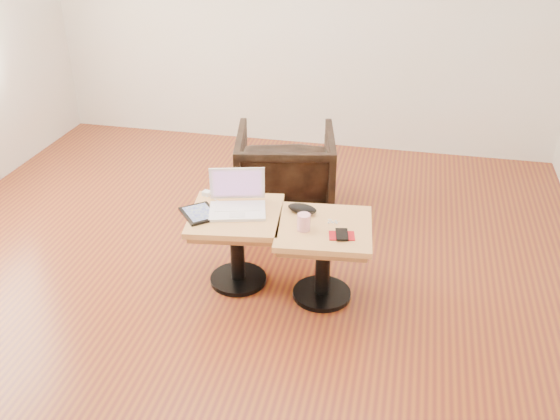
% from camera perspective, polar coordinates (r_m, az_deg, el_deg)
% --- Properties ---
extents(room_shell, '(4.52, 4.52, 2.71)m').
position_cam_1_polar(room_shell, '(3.39, -5.35, 13.31)').
color(room_shell, '#5C2317').
rests_on(room_shell, ground).
extents(side_table_left, '(0.60, 0.60, 0.48)m').
position_cam_1_polar(side_table_left, '(3.70, -4.00, -1.89)').
color(side_table_left, black).
rests_on(side_table_left, ground).
extents(side_table_right, '(0.58, 0.58, 0.48)m').
position_cam_1_polar(side_table_right, '(3.57, 4.01, -3.12)').
color(side_table_right, black).
rests_on(side_table_right, ground).
extents(laptop, '(0.38, 0.34, 0.23)m').
position_cam_1_polar(laptop, '(3.67, -3.92, 0.75)').
color(laptop, white).
rests_on(laptop, side_table_left).
extents(tablet, '(0.28, 0.29, 0.02)m').
position_cam_1_polar(tablet, '(3.64, -7.39, -0.31)').
color(tablet, black).
rests_on(tablet, side_table_left).
extents(charging_adapter, '(0.05, 0.05, 0.03)m').
position_cam_1_polar(charging_adapter, '(3.86, -6.73, 1.54)').
color(charging_adapter, white).
rests_on(charging_adapter, side_table_left).
extents(glasses_case, '(0.19, 0.11, 0.06)m').
position_cam_1_polar(glasses_case, '(3.63, 2.04, 0.13)').
color(glasses_case, black).
rests_on(glasses_case, side_table_right).
extents(striped_cup, '(0.10, 0.10, 0.10)m').
position_cam_1_polar(striped_cup, '(3.45, 2.19, -1.11)').
color(striped_cup, '#CF416B').
rests_on(striped_cup, side_table_right).
extents(earbuds_tangle, '(0.07, 0.04, 0.01)m').
position_cam_1_polar(earbuds_tangle, '(3.55, 4.84, -1.07)').
color(earbuds_tangle, white).
rests_on(earbuds_tangle, side_table_right).
extents(phone_on_sleeve, '(0.16, 0.13, 0.02)m').
position_cam_1_polar(phone_on_sleeve, '(3.42, 5.67, -2.30)').
color(phone_on_sleeve, maroon).
rests_on(phone_on_sleeve, side_table_right).
extents(armchair, '(0.81, 0.82, 0.64)m').
position_cam_1_polar(armchair, '(4.51, 0.48, 3.41)').
color(armchair, black).
rests_on(armchair, ground).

